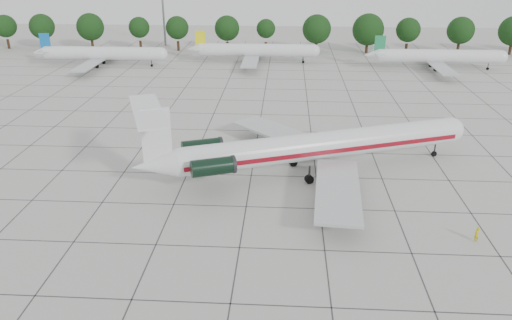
{
  "coord_description": "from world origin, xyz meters",
  "views": [
    {
      "loc": [
        3.97,
        -47.62,
        26.32
      ],
      "look_at": [
        0.78,
        4.77,
        3.5
      ],
      "focal_mm": 35.0,
      "sensor_mm": 36.0,
      "label": 1
    }
  ],
  "objects_px": {
    "ground_crew": "(477,234)",
    "bg_airliner_d": "(438,56)",
    "main_airliner": "(307,147)",
    "bg_airliner_c": "(256,50)",
    "bg_airliner_b": "(102,54)"
  },
  "relations": [
    {
      "from": "ground_crew",
      "to": "bg_airliner_c",
      "type": "distance_m",
      "value": 81.48
    },
    {
      "from": "ground_crew",
      "to": "bg_airliner_d",
      "type": "height_order",
      "value": "bg_airliner_d"
    },
    {
      "from": "bg_airliner_d",
      "to": "bg_airliner_c",
      "type": "bearing_deg",
      "value": 173.89
    },
    {
      "from": "ground_crew",
      "to": "bg_airliner_b",
      "type": "height_order",
      "value": "bg_airliner_b"
    },
    {
      "from": "main_airliner",
      "to": "bg_airliner_b",
      "type": "height_order",
      "value": "main_airliner"
    },
    {
      "from": "bg_airliner_c",
      "to": "bg_airliner_d",
      "type": "xyz_separation_m",
      "value": [
        41.59,
        -4.45,
        0.0
      ]
    },
    {
      "from": "ground_crew",
      "to": "bg_airliner_b",
      "type": "relative_size",
      "value": 0.06
    },
    {
      "from": "main_airliner",
      "to": "bg_airliner_d",
      "type": "distance_m",
      "value": 66.23
    },
    {
      "from": "main_airliner",
      "to": "ground_crew",
      "type": "relative_size",
      "value": 26.33
    },
    {
      "from": "main_airliner",
      "to": "bg_airliner_c",
      "type": "distance_m",
      "value": 63.5
    },
    {
      "from": "ground_crew",
      "to": "bg_airliner_b",
      "type": "xyz_separation_m",
      "value": [
        -61.19,
        71.37,
        2.11
      ]
    },
    {
      "from": "main_airliner",
      "to": "bg_airliner_c",
      "type": "xyz_separation_m",
      "value": [
        -10.06,
        62.7,
        -0.67
      ]
    },
    {
      "from": "main_airliner",
      "to": "ground_crew",
      "type": "xyz_separation_m",
      "value": [
        15.85,
        -14.53,
        -2.79
      ]
    },
    {
      "from": "bg_airliner_b",
      "to": "bg_airliner_d",
      "type": "distance_m",
      "value": 76.89
    },
    {
      "from": "bg_airliner_b",
      "to": "bg_airliner_c",
      "type": "relative_size",
      "value": 1.0
    }
  ]
}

